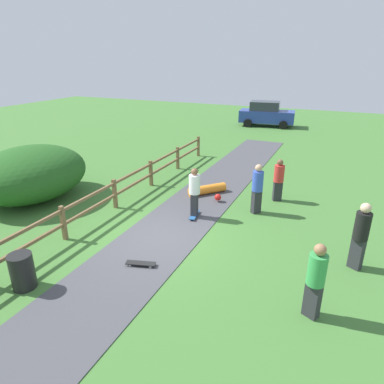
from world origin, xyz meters
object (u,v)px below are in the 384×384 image
object	(u,v)px
trash_bin	(22,271)
skateboard_loose	(141,263)
skater_fallen	(208,190)
parked_car_blue	(266,114)
bystander_red	(279,178)
bystander_blue	(257,187)
bystander_black	(361,233)
skater_riding	(194,190)
bush_large	(31,173)
bystander_green	(316,278)

from	to	relation	value
trash_bin	skateboard_loose	size ratio (longest dim) A/B	1.09
skater_fallen	parked_car_blue	world-z (taller)	parked_car_blue
bystander_red	parked_car_blue	size ratio (longest dim) A/B	0.38
bystander_blue	skateboard_loose	bearing A→B (deg)	-112.96
bystander_black	parked_car_blue	distance (m)	19.71
parked_car_blue	bystander_red	bearing A→B (deg)	-75.41
skateboard_loose	bystander_blue	world-z (taller)	bystander_blue
trash_bin	bystander_blue	size ratio (longest dim) A/B	0.50
parked_car_blue	skateboard_loose	bearing A→B (deg)	-86.00
skater_riding	bystander_red	world-z (taller)	skater_riding
bystander_blue	bush_large	bearing A→B (deg)	-164.86
skateboard_loose	bystander_red	size ratio (longest dim) A/B	0.50
trash_bin	bystander_green	world-z (taller)	bystander_green
skater_riding	bystander_black	world-z (taller)	bystander_black
trash_bin	skater_riding	size ratio (longest dim) A/B	0.51
bush_large	skater_fallen	world-z (taller)	bush_large
bush_large	bystander_green	distance (m)	10.96
skater_riding	bystander_blue	xyz separation A→B (m)	(1.85, 1.24, -0.00)
trash_bin	skater_fallen	world-z (taller)	trash_bin
trash_bin	bush_large	bearing A→B (deg)	135.20
trash_bin	bystander_blue	distance (m)	7.64
bush_large	skater_riding	world-z (taller)	bush_large
bush_large	trash_bin	world-z (taller)	bush_large
skater_riding	bystander_black	bearing A→B (deg)	-11.82
bush_large	bystander_green	world-z (taller)	bush_large
parked_car_blue	bystander_blue	bearing A→B (deg)	-78.21
bystander_blue	bystander_black	bearing A→B (deg)	-35.32
trash_bin	skateboard_loose	xyz separation A→B (m)	(2.08, 1.91, -0.36)
skateboard_loose	bystander_black	xyz separation A→B (m)	(5.19, 2.26, 0.95)
bush_large	bystander_black	distance (m)	11.53
bystander_blue	parked_car_blue	size ratio (longest dim) A/B	0.41
skateboard_loose	parked_car_blue	bearing A→B (deg)	94.00
skateboard_loose	bystander_blue	size ratio (longest dim) A/B	0.46
bush_large	skater_riding	bearing A→B (deg)	8.86
bush_large	skateboard_loose	world-z (taller)	bush_large
skater_riding	parked_car_blue	distance (m)	17.55
bystander_blue	bystander_red	bearing A→B (deg)	72.15
bush_large	bystander_black	world-z (taller)	bush_large
trash_bin	bystander_red	xyz separation A→B (m)	(4.48, 7.91, 0.45)
bystander_red	trash_bin	bearing A→B (deg)	-119.53
trash_bin	skateboard_loose	distance (m)	2.85
bystander_red	parked_car_blue	distance (m)	15.30
bush_large	bystander_blue	distance (m)	8.58
bush_large	bystander_black	size ratio (longest dim) A/B	2.40
bystander_black	trash_bin	bearing A→B (deg)	-150.16
trash_bin	bystander_green	size ratio (longest dim) A/B	0.51
bystander_green	bush_large	bearing A→B (deg)	167.21
trash_bin	bystander_blue	world-z (taller)	bystander_blue
bystander_green	trash_bin	bearing A→B (deg)	-164.28
skater_riding	bystander_red	distance (m)	3.54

